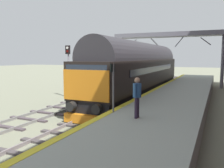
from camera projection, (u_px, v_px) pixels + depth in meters
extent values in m
plane|color=gray|center=(102.00, 116.00, 13.84)|extent=(140.00, 140.00, 0.00)
cube|color=slate|center=(91.00, 114.00, 14.12)|extent=(0.07, 60.00, 0.15)
cube|color=slate|center=(113.00, 116.00, 13.54)|extent=(0.07, 60.00, 0.15)
cube|color=#454041|center=(23.00, 155.00, 8.29)|extent=(2.50, 0.26, 0.09)
cube|color=#454041|center=(46.00, 143.00, 9.40)|extent=(2.50, 0.26, 0.09)
cube|color=#454041|center=(65.00, 134.00, 10.51)|extent=(2.50, 0.26, 0.09)
cube|color=#454041|center=(79.00, 127.00, 11.62)|extent=(2.50, 0.26, 0.09)
cube|color=#454041|center=(91.00, 121.00, 12.72)|extent=(2.50, 0.26, 0.09)
cube|color=#454041|center=(102.00, 116.00, 13.83)|extent=(2.50, 0.26, 0.09)
cube|color=#454041|center=(110.00, 111.00, 14.94)|extent=(2.50, 0.26, 0.09)
cube|color=#454041|center=(118.00, 107.00, 16.05)|extent=(2.50, 0.26, 0.09)
cube|color=#454041|center=(124.00, 104.00, 17.16)|extent=(2.50, 0.26, 0.09)
cube|color=#454041|center=(130.00, 101.00, 18.27)|extent=(2.50, 0.26, 0.09)
cube|color=#454041|center=(135.00, 99.00, 19.38)|extent=(2.50, 0.26, 0.09)
cube|color=#454041|center=(140.00, 96.00, 20.49)|extent=(2.50, 0.26, 0.09)
cube|color=#454041|center=(144.00, 94.00, 21.60)|extent=(2.50, 0.26, 0.09)
cube|color=#454041|center=(148.00, 93.00, 22.71)|extent=(2.50, 0.26, 0.09)
cube|color=#454041|center=(151.00, 91.00, 23.82)|extent=(2.50, 0.26, 0.09)
cube|color=#454041|center=(154.00, 89.00, 24.93)|extent=(2.50, 0.26, 0.09)
cube|color=#454041|center=(157.00, 88.00, 26.04)|extent=(2.50, 0.26, 0.09)
cube|color=#454041|center=(159.00, 87.00, 27.15)|extent=(2.50, 0.26, 0.09)
cube|color=#454041|center=(162.00, 86.00, 28.26)|extent=(2.50, 0.26, 0.09)
cube|color=#454041|center=(164.00, 84.00, 29.36)|extent=(2.50, 0.26, 0.09)
cube|color=#454041|center=(166.00, 83.00, 30.47)|extent=(2.50, 0.26, 0.09)
cube|color=#454041|center=(168.00, 82.00, 31.58)|extent=(2.50, 0.26, 0.09)
cube|color=#454041|center=(169.00, 82.00, 32.69)|extent=(2.50, 0.26, 0.09)
cube|color=#454041|center=(171.00, 81.00, 33.80)|extent=(2.50, 0.26, 0.09)
cube|color=#454041|center=(172.00, 80.00, 34.91)|extent=(2.50, 0.26, 0.09)
cube|color=#454041|center=(174.00, 79.00, 36.02)|extent=(2.50, 0.26, 0.09)
cube|color=#454041|center=(175.00, 79.00, 37.13)|extent=(2.50, 0.26, 0.09)
cube|color=#454041|center=(177.00, 78.00, 38.24)|extent=(2.50, 0.26, 0.09)
cube|color=#454041|center=(178.00, 77.00, 39.35)|extent=(2.50, 0.26, 0.09)
cube|color=#454041|center=(179.00, 77.00, 40.46)|extent=(2.50, 0.26, 0.09)
cube|color=slate|center=(46.00, 109.00, 15.49)|extent=(0.07, 60.00, 0.15)
cube|color=slate|center=(64.00, 111.00, 14.90)|extent=(0.07, 60.00, 0.15)
cube|color=#493F44|center=(5.00, 127.00, 11.62)|extent=(2.50, 0.26, 0.09)
cube|color=#493F44|center=(28.00, 119.00, 13.05)|extent=(2.50, 0.26, 0.09)
cube|color=#493F44|center=(47.00, 113.00, 14.48)|extent=(2.50, 0.26, 0.09)
cube|color=#493F44|center=(62.00, 108.00, 15.91)|extent=(2.50, 0.26, 0.09)
cube|color=#493F44|center=(75.00, 104.00, 17.34)|extent=(2.50, 0.26, 0.09)
cube|color=#493F44|center=(86.00, 100.00, 18.77)|extent=(2.50, 0.26, 0.09)
cube|color=#493F44|center=(96.00, 97.00, 20.20)|extent=(2.50, 0.26, 0.09)
cube|color=#493F44|center=(104.00, 94.00, 21.64)|extent=(2.50, 0.26, 0.09)
cube|color=#493F44|center=(111.00, 92.00, 23.07)|extent=(2.50, 0.26, 0.09)
cube|color=#493F44|center=(117.00, 90.00, 24.50)|extent=(2.50, 0.26, 0.09)
cube|color=#493F44|center=(123.00, 88.00, 25.93)|extent=(2.50, 0.26, 0.09)
cube|color=#493F44|center=(128.00, 86.00, 27.36)|extent=(2.50, 0.26, 0.09)
cube|color=#493F44|center=(132.00, 85.00, 28.79)|extent=(2.50, 0.26, 0.09)
cube|color=#493F44|center=(137.00, 84.00, 30.22)|extent=(2.50, 0.26, 0.09)
cube|color=#493F44|center=(140.00, 82.00, 31.65)|extent=(2.50, 0.26, 0.09)
cube|color=#493F44|center=(144.00, 81.00, 33.08)|extent=(2.50, 0.26, 0.09)
cube|color=#493F44|center=(147.00, 80.00, 34.51)|extent=(2.50, 0.26, 0.09)
cube|color=#493F44|center=(150.00, 79.00, 35.94)|extent=(2.50, 0.26, 0.09)
cube|color=#493F44|center=(152.00, 78.00, 37.37)|extent=(2.50, 0.26, 0.09)
cube|color=#493F44|center=(155.00, 78.00, 38.80)|extent=(2.50, 0.26, 0.09)
cube|color=#493F44|center=(157.00, 77.00, 40.23)|extent=(2.50, 0.26, 0.09)
cube|color=#493F44|center=(159.00, 76.00, 41.66)|extent=(2.50, 0.26, 0.09)
cube|color=#9DA79C|center=(163.00, 114.00, 12.31)|extent=(4.00, 44.00, 1.00)
cube|color=yellow|center=(130.00, 102.00, 13.01)|extent=(0.30, 44.00, 0.01)
cube|color=black|center=(140.00, 88.00, 20.41)|extent=(2.56, 18.21, 0.60)
cube|color=black|center=(140.00, 72.00, 20.26)|extent=(2.70, 18.21, 2.10)
cylinder|color=#2E2D31|center=(140.00, 58.00, 20.12)|extent=(2.56, 16.76, 2.57)
cube|color=orange|center=(86.00, 85.00, 11.99)|extent=(2.65, 0.08, 1.58)
cube|color=#232D3D|center=(86.00, 71.00, 11.92)|extent=(2.38, 0.04, 0.64)
cube|color=#232D3D|center=(156.00, 69.00, 19.66)|extent=(0.04, 12.75, 0.44)
cylinder|color=black|center=(71.00, 106.00, 12.23)|extent=(0.48, 0.35, 0.48)
cylinder|color=black|center=(97.00, 109.00, 11.62)|extent=(0.48, 0.35, 0.48)
cube|color=orange|center=(85.00, 119.00, 12.13)|extent=(2.43, 0.36, 0.47)
cylinder|color=black|center=(101.00, 108.00, 13.67)|extent=(1.64, 1.04, 1.04)
cylinder|color=black|center=(109.00, 105.00, 14.67)|extent=(1.64, 1.04, 1.04)
cylinder|color=black|center=(116.00, 101.00, 15.67)|extent=(1.64, 1.04, 1.04)
cylinder|color=black|center=(155.00, 84.00, 25.23)|extent=(1.64, 1.04, 1.04)
cylinder|color=black|center=(157.00, 83.00, 26.22)|extent=(1.64, 1.04, 1.04)
cylinder|color=black|center=(160.00, 82.00, 27.22)|extent=(1.64, 1.04, 1.04)
cylinder|color=gray|center=(69.00, 72.00, 19.89)|extent=(0.14, 0.14, 4.40)
cube|color=black|center=(68.00, 50.00, 19.62)|extent=(0.44, 0.10, 0.71)
cylinder|color=white|center=(67.00, 48.00, 19.55)|extent=(0.20, 0.06, 0.20)
cylinder|color=#500807|center=(67.00, 51.00, 19.58)|extent=(0.20, 0.06, 0.20)
cylinder|color=gray|center=(107.00, 65.00, 26.65)|extent=(0.14, 0.14, 4.99)
cube|color=black|center=(107.00, 46.00, 26.35)|extent=(0.44, 0.10, 0.71)
cylinder|color=yellow|center=(106.00, 45.00, 26.28)|extent=(0.20, 0.06, 0.20)
cylinder|color=#0A3E13|center=(106.00, 47.00, 26.31)|extent=(0.20, 0.06, 0.20)
cylinder|color=slate|center=(113.00, 88.00, 10.51)|extent=(0.08, 0.08, 2.15)
cube|color=black|center=(113.00, 68.00, 10.42)|extent=(0.05, 0.44, 0.36)
cube|color=white|center=(112.00, 68.00, 10.43)|extent=(0.01, 0.20, 0.24)
cylinder|color=#31263C|center=(136.00, 108.00, 9.46)|extent=(0.13, 0.13, 0.84)
cylinder|color=#31263C|center=(138.00, 107.00, 9.64)|extent=(0.13, 0.13, 0.84)
cylinder|color=#284E81|center=(137.00, 90.00, 9.47)|extent=(0.35, 0.35, 0.56)
sphere|color=tan|center=(137.00, 80.00, 9.42)|extent=(0.22, 0.22, 0.22)
cylinder|color=#284E81|center=(135.00, 91.00, 9.28)|extent=(0.09, 0.09, 0.52)
cylinder|color=#284E81|center=(139.00, 90.00, 9.66)|extent=(0.09, 0.09, 0.52)
cylinder|color=slate|center=(119.00, 61.00, 30.77)|extent=(0.36, 0.36, 5.78)
cylinder|color=slate|center=(223.00, 62.00, 25.78)|extent=(0.36, 0.36, 5.78)
cube|color=slate|center=(167.00, 35.00, 27.91)|extent=(12.65, 2.00, 0.50)
cylinder|color=slate|center=(132.00, 43.00, 29.76)|extent=(1.16, 0.10, 0.94)
cylinder|color=slate|center=(155.00, 42.00, 28.59)|extent=(1.07, 0.10, 1.05)
cylinder|color=slate|center=(179.00, 42.00, 27.42)|extent=(0.96, 0.10, 1.15)
cylinder|color=slate|center=(206.00, 41.00, 26.26)|extent=(1.17, 0.10, 0.93)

